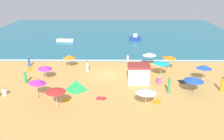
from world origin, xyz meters
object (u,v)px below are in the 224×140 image
beach_umbrella_0 (56,90)px  beachgoer_3 (169,86)px  beach_umbrella_8 (69,57)px  beachgoer_0 (29,61)px  beach_umbrella_3 (170,57)px  beachgoer_5 (5,92)px  lifeguard_cabana (138,74)px  small_boat_0 (65,40)px  beachgoer_6 (159,80)px  beachgoer_8 (87,66)px  beach_umbrella_4 (204,67)px  beachgoer_1 (25,77)px  beach_umbrella_5 (194,79)px  beach_umbrella_9 (162,62)px  small_boat_1 (135,38)px  beach_umbrella_6 (37,81)px  beach_umbrella_7 (146,91)px  beachgoer_7 (128,60)px  beach_umbrella_1 (150,54)px  beach_umbrella_2 (45,67)px  beach_tent (76,85)px  beachgoer_4 (222,84)px

beach_umbrella_0 → beachgoer_3: bearing=18.1°
beach_umbrella_0 → beach_umbrella_8: bearing=94.0°
beachgoer_0 → beach_umbrella_3: bearing=-4.0°
beachgoer_3 → beachgoer_5: 18.63m
lifeguard_cabana → small_boat_0: size_ratio=0.75×
beachgoer_6 → beachgoer_8: bearing=154.8°
beach_umbrella_4 → beach_umbrella_8: (-18.02, 5.33, -0.32)m
beach_umbrella_0 → beachgoer_6: beach_umbrella_0 is taller
beachgoer_1 → beachgoer_6: (16.78, 0.08, -0.39)m
beach_umbrella_5 → beach_umbrella_9: (-2.76, 5.16, 0.29)m
beach_umbrella_3 → beach_umbrella_0: bearing=-139.3°
lifeguard_cabana → beachgoer_1: bearing=-178.7°
lifeguard_cabana → beach_umbrella_3: size_ratio=1.06×
beachgoer_1 → beachgoer_0: bearing=104.4°
beachgoer_1 → beachgoer_5: (-1.16, -3.60, -0.38)m
beach_umbrella_0 → small_boat_0: bearing=99.0°
beach_umbrella_5 → small_boat_1: bearing=99.8°
beach_umbrella_0 → small_boat_1: (10.19, 30.66, -1.47)m
beach_umbrella_4 → beachgoer_0: beach_umbrella_4 is taller
beach_umbrella_6 → beach_umbrella_9: beach_umbrella_6 is taller
beach_umbrella_6 → beachgoer_8: 9.88m
beachgoer_0 → small_boat_1: 24.57m
lifeguard_cabana → beach_umbrella_7: 6.39m
beach_umbrella_6 → beachgoer_7: beach_umbrella_6 is taller
beach_umbrella_3 → beachgoer_5: bearing=-156.9°
beach_umbrella_1 → beach_umbrella_5: bearing=-69.1°
beach_umbrella_9 → beachgoer_1: (-17.44, -2.41, -1.21)m
small_boat_0 → beach_umbrella_4: bearing=-45.0°
beach_umbrella_5 → beachgoer_0: size_ratio=1.90×
beach_umbrella_6 → beachgoer_7: bearing=48.4°
beach_umbrella_2 → beach_umbrella_8: beach_umbrella_2 is taller
beach_umbrella_3 → beachgoer_5: (-20.16, -8.60, -1.57)m
beach_umbrella_9 → beachgoer_1: 17.65m
beach_umbrella_1 → beachgoer_6: bearing=-87.3°
beachgoer_8 → small_boat_1: size_ratio=0.62×
beach_umbrella_5 → beach_tent: size_ratio=1.53×
beach_umbrella_9 → beachgoer_4: size_ratio=1.40×
beach_umbrella_0 → beachgoer_6: (11.37, 6.80, -1.63)m
beach_umbrella_3 → beachgoer_0: size_ratio=1.58×
beachgoer_1 → beachgoer_4: bearing=-5.4°
beach_umbrella_7 → beachgoer_7: size_ratio=1.61×
beach_umbrella_1 → beachgoer_3: bearing=-84.2°
beachgoer_5 → beach_umbrella_1: bearing=31.2°
beach_umbrella_6 → small_boat_1: 30.93m
beach_umbrella_2 → beach_umbrella_6: (0.63, -5.42, 0.26)m
beach_umbrella_7 → beach_umbrella_9: (3.03, 8.46, 0.30)m
beach_umbrella_1 → beachgoer_1: beach_umbrella_1 is taller
beachgoer_0 → beachgoer_1: 6.67m
beachgoer_0 → beachgoer_8: bearing=-12.1°
beachgoer_6 → small_boat_1: 23.90m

